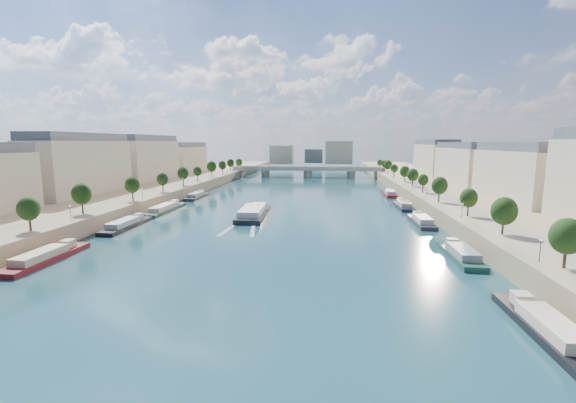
# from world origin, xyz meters

# --- Properties ---
(ground) EXTENTS (700.00, 700.00, 0.00)m
(ground) POSITION_xyz_m (0.00, 100.00, 0.00)
(ground) COLOR #0C3137
(ground) RESTS_ON ground
(quay_left) EXTENTS (44.00, 520.00, 5.00)m
(quay_left) POSITION_xyz_m (-72.00, 100.00, 2.50)
(quay_left) COLOR #9E8460
(quay_left) RESTS_ON ground
(quay_right) EXTENTS (44.00, 520.00, 5.00)m
(quay_right) POSITION_xyz_m (72.00, 100.00, 2.50)
(quay_right) COLOR #9E8460
(quay_right) RESTS_ON ground
(pave_left) EXTENTS (14.00, 520.00, 0.10)m
(pave_left) POSITION_xyz_m (-57.00, 100.00, 5.05)
(pave_left) COLOR gray
(pave_left) RESTS_ON quay_left
(pave_right) EXTENTS (14.00, 520.00, 0.10)m
(pave_right) POSITION_xyz_m (57.00, 100.00, 5.05)
(pave_right) COLOR gray
(pave_right) RESTS_ON quay_right
(trees_left) EXTENTS (4.80, 268.80, 8.26)m
(trees_left) POSITION_xyz_m (-55.00, 102.00, 10.48)
(trees_left) COLOR #382B1E
(trees_left) RESTS_ON ground
(trees_right) EXTENTS (4.80, 268.80, 8.26)m
(trees_right) POSITION_xyz_m (55.00, 110.00, 10.48)
(trees_right) COLOR #382B1E
(trees_right) RESTS_ON ground
(lamps_left) EXTENTS (0.36, 200.36, 4.28)m
(lamps_left) POSITION_xyz_m (-52.50, 90.00, 7.78)
(lamps_left) COLOR black
(lamps_left) RESTS_ON ground
(lamps_right) EXTENTS (0.36, 200.36, 4.28)m
(lamps_right) POSITION_xyz_m (52.50, 105.00, 7.78)
(lamps_right) COLOR black
(lamps_right) RESTS_ON ground
(buildings_left) EXTENTS (16.00, 226.00, 23.20)m
(buildings_left) POSITION_xyz_m (-85.00, 112.00, 16.45)
(buildings_left) COLOR beige
(buildings_left) RESTS_ON ground
(buildings_right) EXTENTS (16.00, 226.00, 23.20)m
(buildings_right) POSITION_xyz_m (85.00, 112.00, 16.45)
(buildings_right) COLOR beige
(buildings_right) RESTS_ON ground
(skyline) EXTENTS (79.00, 42.00, 22.00)m
(skyline) POSITION_xyz_m (3.19, 319.52, 14.66)
(skyline) COLOR beige
(skyline) RESTS_ON ground
(bridge) EXTENTS (112.00, 12.00, 8.15)m
(bridge) POSITION_xyz_m (0.00, 223.67, 5.08)
(bridge) COLOR #C1B79E
(bridge) RESTS_ON ground
(tour_barge) EXTENTS (10.10, 31.00, 4.16)m
(tour_barge) POSITION_xyz_m (-10.43, 67.10, 1.21)
(tour_barge) COLOR black
(tour_barge) RESTS_ON ground
(wake) EXTENTS (10.76, 26.01, 0.04)m
(wake) POSITION_xyz_m (-10.43, 50.57, 0.02)
(wake) COLOR silver
(wake) RESTS_ON ground
(moored_barges_left) EXTENTS (5.00, 149.63, 3.60)m
(moored_barges_left) POSITION_xyz_m (-45.50, 44.46, 0.84)
(moored_barges_left) COLOR #1A263A
(moored_barges_left) RESTS_ON ground
(moored_barges_right) EXTENTS (5.00, 157.80, 3.60)m
(moored_barges_right) POSITION_xyz_m (45.50, 55.09, 0.84)
(moored_barges_right) COLOR black
(moored_barges_right) RESTS_ON ground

